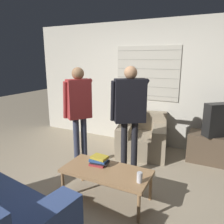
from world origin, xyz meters
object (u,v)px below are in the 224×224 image
at_px(person_right_standing, 130,108).
at_px(soda_can, 140,177).
at_px(tv, 223,120).
at_px(spare_remote, 91,163).
at_px(person_left_standing, 79,106).
at_px(armchair_beige, 142,138).
at_px(book_stack, 99,161).
at_px(coffee_table, 106,173).

distance_m(person_right_standing, soda_can, 1.13).
distance_m(tv, spare_remote, 2.35).
xyz_separation_m(tv, person_left_standing, (-2.15, -1.12, 0.26)).
height_order(armchair_beige, person_left_standing, person_left_standing).
xyz_separation_m(book_stack, soda_can, (0.63, -0.17, 0.00)).
relative_size(person_left_standing, book_stack, 6.47).
xyz_separation_m(person_right_standing, soda_can, (0.46, -0.83, -0.61)).
bearing_deg(spare_remote, person_right_standing, 47.76).
height_order(book_stack, spare_remote, book_stack).
bearing_deg(armchair_beige, tv, 174.12).
bearing_deg(person_right_standing, soda_can, -95.16).
xyz_separation_m(armchair_beige, soda_can, (0.53, -1.70, 0.17)).
bearing_deg(person_right_standing, tv, 4.27).
bearing_deg(coffee_table, soda_can, -9.85).
bearing_deg(spare_remote, soda_can, -31.28).
bearing_deg(person_left_standing, spare_remote, -99.68).
xyz_separation_m(armchair_beige, person_left_standing, (-0.79, -0.96, 0.75)).
xyz_separation_m(person_left_standing, book_stack, (0.69, -0.57, -0.58)).
relative_size(person_left_standing, person_right_standing, 0.98).
relative_size(coffee_table, soda_can, 9.00).
relative_size(soda_can, spare_remote, 0.93).
xyz_separation_m(coffee_table, soda_can, (0.48, -0.08, 0.10)).
relative_size(person_left_standing, spare_remote, 12.31).
relative_size(coffee_table, spare_remote, 8.35).
height_order(tv, person_left_standing, person_left_standing).
xyz_separation_m(tv, soda_can, (-0.82, -1.86, -0.32)).
xyz_separation_m(armchair_beige, spare_remote, (-0.21, -1.55, 0.12)).
height_order(book_stack, soda_can, soda_can).
xyz_separation_m(armchair_beige, coffee_table, (0.05, -1.61, 0.07)).
bearing_deg(person_left_standing, person_right_standing, -48.09).
bearing_deg(person_right_standing, armchair_beige, 60.14).
relative_size(tv, person_right_standing, 0.37).
bearing_deg(spare_remote, person_left_standing, 114.58).
bearing_deg(armchair_beige, coffee_table, 79.25).
relative_size(armchair_beige, person_left_standing, 0.64).
height_order(tv, person_right_standing, person_right_standing).
height_order(person_left_standing, person_right_standing, person_right_standing).
relative_size(coffee_table, person_right_standing, 0.67).
height_order(armchair_beige, person_right_standing, person_right_standing).
height_order(person_left_standing, soda_can, person_left_standing).
bearing_deg(book_stack, tv, 49.22).
bearing_deg(book_stack, spare_remote, -168.54).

